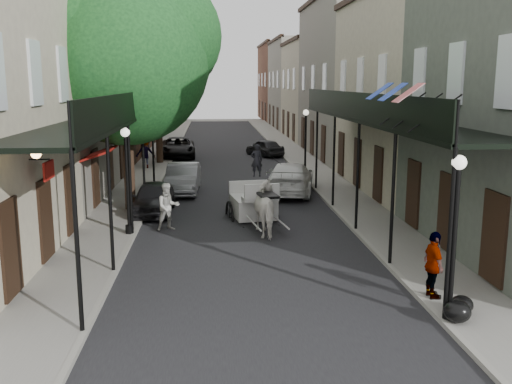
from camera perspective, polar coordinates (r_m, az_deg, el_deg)
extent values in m
plane|color=gray|center=(14.75, 0.40, -10.36)|extent=(140.00, 140.00, 0.00)
cube|color=black|center=(34.13, -2.44, 1.94)|extent=(8.00, 90.00, 0.01)
cube|color=gray|center=(34.31, -10.82, 1.89)|extent=(2.20, 90.00, 0.12)
cube|color=gray|center=(34.65, 5.85, 2.12)|extent=(2.20, 90.00, 0.12)
cube|color=#BCB397|center=(44.31, -14.36, 10.50)|extent=(5.00, 80.00, 10.50)
cube|color=gray|center=(44.76, 8.29, 10.73)|extent=(5.00, 80.00, 10.50)
cube|color=black|center=(21.08, -15.03, 6.90)|extent=(2.20, 18.00, 0.12)
cube|color=black|center=(20.89, -12.24, 8.36)|extent=(0.06, 18.00, 1.00)
cylinder|color=black|center=(12.45, -17.49, -4.65)|extent=(0.10, 0.10, 4.00)
cylinder|color=black|center=(20.15, -12.48, 1.45)|extent=(0.10, 0.10, 4.00)
cylinder|color=black|center=(28.02, -10.26, 4.16)|extent=(0.10, 0.10, 4.00)
cube|color=black|center=(21.63, 12.22, 7.12)|extent=(2.20, 18.00, 0.12)
cube|color=black|center=(21.33, 9.54, 8.51)|extent=(0.06, 18.00, 1.00)
cylinder|color=black|center=(13.18, 18.83, -3.87)|extent=(0.10, 0.10, 4.00)
cylinder|color=black|center=(20.61, 10.13, 1.75)|extent=(0.10, 0.10, 4.00)
cylinder|color=black|center=(28.35, 6.09, 4.35)|extent=(0.10, 0.10, 4.00)
cylinder|color=#382619|center=(24.06, -12.68, 4.88)|extent=(0.44, 0.44, 5.60)
sphere|color=#133E1A|center=(23.95, -13.02, 12.71)|extent=(6.80, 6.80, 6.80)
sphere|color=#133E1A|center=(24.44, -9.65, 15.14)|extent=(5.10, 5.10, 5.10)
cylinder|color=#382619|center=(37.94, -9.71, 6.71)|extent=(0.44, 0.44, 5.04)
sphere|color=#133E1A|center=(37.84, -9.85, 11.15)|extent=(6.00, 6.00, 6.00)
sphere|color=#133E1A|center=(38.37, -7.99, 12.55)|extent=(4.50, 4.50, 4.50)
cylinder|color=black|center=(13.79, 18.74, -11.31)|extent=(0.28, 0.28, 0.30)
cylinder|color=black|center=(13.30, 19.15, -5.11)|extent=(0.12, 0.12, 3.40)
sphere|color=white|center=(12.93, 19.66, 2.80)|extent=(0.32, 0.32, 0.32)
cylinder|color=black|center=(20.54, -12.54, -3.65)|extent=(0.28, 0.28, 0.30)
cylinder|color=black|center=(20.21, -12.72, 0.61)|extent=(0.12, 0.12, 3.40)
sphere|color=white|center=(19.97, -12.95, 5.84)|extent=(0.32, 0.32, 0.32)
cylinder|color=black|center=(32.52, 4.92, 1.93)|extent=(0.28, 0.28, 0.30)
cylinder|color=black|center=(32.32, 4.97, 4.65)|extent=(0.12, 0.12, 3.40)
sphere|color=white|center=(32.16, 5.02, 7.92)|extent=(0.32, 0.32, 0.32)
imported|color=white|center=(20.28, 1.28, -1.69)|extent=(1.32, 2.30, 1.83)
torus|color=black|center=(23.21, -2.93, -0.66)|extent=(0.32, 1.43, 1.43)
torus|color=black|center=(23.60, 1.42, -0.45)|extent=(0.32, 1.43, 1.43)
torus|color=black|center=(21.83, -1.59, -2.29)|extent=(0.19, 0.75, 0.74)
torus|color=black|center=(22.15, 1.90, -2.10)|extent=(0.19, 0.75, 0.74)
cube|color=silver|center=(23.08, -0.62, 0.50)|extent=(1.85, 2.22, 0.78)
cube|color=silver|center=(21.87, 0.06, 1.39)|extent=(1.41, 0.81, 0.13)
cube|color=silver|center=(21.55, 0.24, 2.14)|extent=(1.33, 0.32, 0.56)
imported|color=black|center=(21.76, 0.06, 3.19)|extent=(0.50, 0.37, 1.25)
imported|color=#B1B0A7|center=(21.04, -8.80, -1.47)|extent=(1.03, 0.92, 1.75)
imported|color=gray|center=(35.75, -11.01, 3.86)|extent=(1.27, 0.81, 1.87)
imported|color=gray|center=(14.70, 17.33, -6.99)|extent=(0.42, 0.99, 1.68)
imported|color=black|center=(23.84, -10.22, -0.59)|extent=(1.64, 3.89, 1.31)
imported|color=#9A9A9F|center=(28.11, -7.32, 1.36)|extent=(1.66, 4.37, 1.42)
imported|color=black|center=(41.38, -7.83, 4.44)|extent=(2.66, 5.29, 1.44)
imported|color=silver|center=(27.68, 3.43, 1.39)|extent=(3.15, 5.58, 1.53)
imported|color=black|center=(41.69, 0.87, 4.46)|extent=(2.89, 3.98, 1.26)
ellipsoid|color=black|center=(13.63, 19.49, -11.16)|extent=(0.60, 0.60, 0.51)
ellipsoid|color=black|center=(14.14, 19.87, -10.56)|extent=(0.53, 0.53, 0.42)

